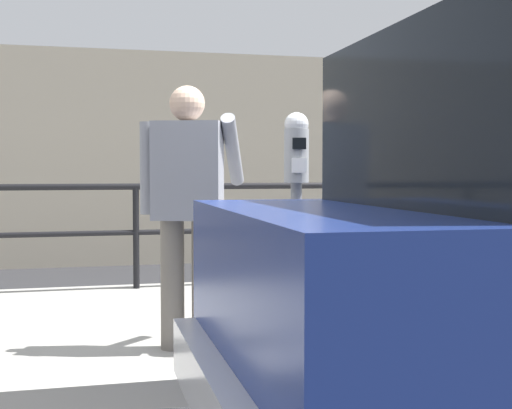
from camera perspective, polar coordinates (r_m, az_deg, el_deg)
The scene contains 6 objects.
ground_plane at distance 4.29m, azimuth 8.96°, elevation -14.74°, with size 160.00×160.00×0.00m, color #2B2B2D.
sidewalk_curb at distance 5.76m, azimuth 2.52°, elevation -9.34°, with size 36.00×3.27×0.16m, color #9E9B93.
parking_meter at distance 4.37m, azimuth 3.27°, elevation 1.62°, with size 0.15×0.17×1.49m.
pedestrian_at_meter at distance 4.45m, azimuth -5.52°, elevation 0.35°, with size 0.72×0.51×1.66m.
background_railing at distance 6.99m, azimuth -0.72°, elevation -0.55°, with size 24.06×0.06×1.01m.
backdrop_wall at distance 10.00m, azimuth -4.78°, elevation 3.70°, with size 32.00×0.50×2.90m, color #ADA38E.
Camera 1 is at (-1.60, -3.76, 1.29)m, focal length 49.56 mm.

